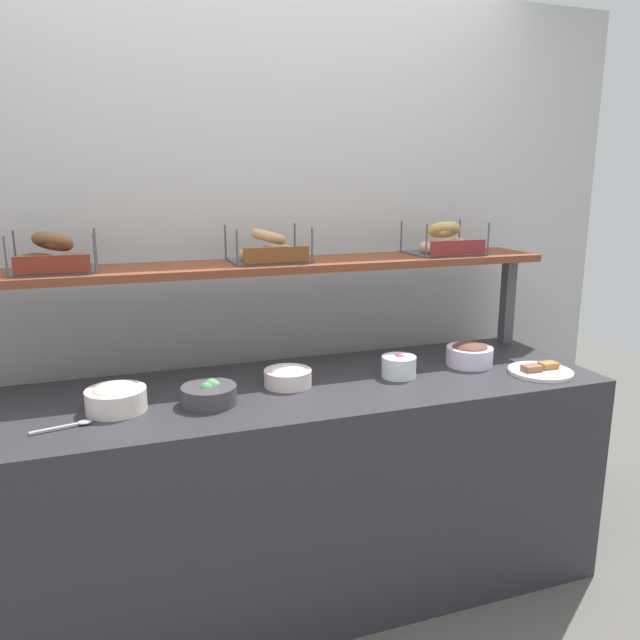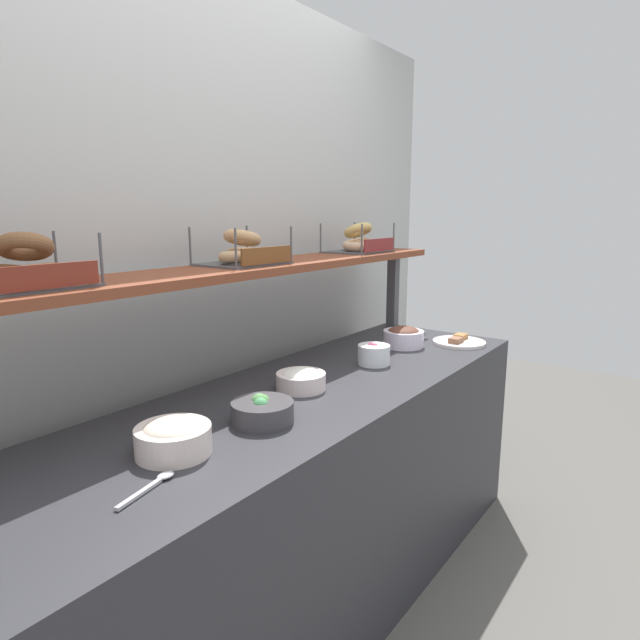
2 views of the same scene
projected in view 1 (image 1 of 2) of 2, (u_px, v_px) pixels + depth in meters
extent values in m
plane|color=#595651|center=(293.00, 586.00, 2.47)|extent=(8.00, 8.00, 0.00)
cube|color=#B6B8B6|center=(254.00, 272.00, 2.70)|extent=(3.59, 0.06, 2.40)
cube|color=#2D2D33|center=(292.00, 490.00, 2.37)|extent=(2.39, 0.70, 0.85)
cube|color=#4C4C51|center=(507.00, 301.00, 2.84)|extent=(0.05, 0.05, 0.40)
cube|color=brown|center=(270.00, 266.00, 2.43)|extent=(2.35, 0.32, 0.03)
cylinder|color=white|center=(288.00, 378.00, 2.28)|extent=(0.18, 0.18, 0.06)
ellipsoid|color=white|center=(288.00, 371.00, 2.27)|extent=(0.14, 0.14, 0.04)
cylinder|color=#434044|center=(209.00, 395.00, 2.09)|extent=(0.19, 0.19, 0.06)
sphere|color=#55A249|center=(215.00, 386.00, 2.11)|extent=(0.04, 0.04, 0.04)
sphere|color=#469258|center=(206.00, 389.00, 2.08)|extent=(0.05, 0.05, 0.05)
sphere|color=#589551|center=(211.00, 386.00, 2.11)|extent=(0.05, 0.05, 0.05)
cylinder|color=silver|center=(116.00, 400.00, 2.03)|extent=(0.20, 0.20, 0.08)
ellipsoid|color=beige|center=(116.00, 391.00, 2.02)|extent=(0.15, 0.15, 0.05)
cylinder|color=white|center=(469.00, 356.00, 2.53)|extent=(0.19, 0.19, 0.08)
ellipsoid|color=brown|center=(470.00, 349.00, 2.52)|extent=(0.15, 0.15, 0.05)
cylinder|color=white|center=(399.00, 367.00, 2.38)|extent=(0.13, 0.13, 0.08)
sphere|color=#A03B5D|center=(398.00, 358.00, 2.39)|extent=(0.04, 0.04, 0.04)
sphere|color=#8E3142|center=(399.00, 358.00, 2.40)|extent=(0.03, 0.03, 0.03)
sphere|color=#97294F|center=(403.00, 359.00, 2.38)|extent=(0.03, 0.03, 0.03)
sphere|color=#9A3947|center=(398.00, 360.00, 2.37)|extent=(0.03, 0.03, 0.03)
sphere|color=#A7415C|center=(400.00, 359.00, 2.37)|extent=(0.04, 0.04, 0.04)
cylinder|color=white|center=(540.00, 372.00, 2.42)|extent=(0.25, 0.25, 0.01)
cube|color=brown|center=(532.00, 368.00, 2.40)|extent=(0.07, 0.05, 0.02)
cube|color=#A5703B|center=(548.00, 365.00, 2.44)|extent=(0.07, 0.05, 0.02)
cube|color=#B7B7BC|center=(54.00, 429.00, 1.87)|extent=(0.14, 0.04, 0.01)
ellipsoid|color=#B7B7BC|center=(84.00, 422.00, 1.92)|extent=(0.04, 0.03, 0.01)
cube|color=#4C4C51|center=(55.00, 270.00, 2.19)|extent=(0.29, 0.24, 0.01)
cylinder|color=#4C4C51|center=(6.00, 257.00, 2.02)|extent=(0.01, 0.01, 0.14)
cylinder|color=#4C4C51|center=(95.00, 254.00, 2.11)|extent=(0.01, 0.01, 0.14)
cylinder|color=#4C4C51|center=(15.00, 250.00, 2.23)|extent=(0.01, 0.01, 0.14)
cylinder|color=#4C4C51|center=(95.00, 247.00, 2.32)|extent=(0.01, 0.01, 0.14)
cube|color=maroon|center=(52.00, 264.00, 2.07)|extent=(0.24, 0.01, 0.06)
torus|color=brown|center=(38.00, 262.00, 2.14)|extent=(0.19, 0.20, 0.06)
torus|color=#8E5E34|center=(68.00, 260.00, 2.23)|extent=(0.19, 0.19, 0.05)
torus|color=brown|center=(53.00, 241.00, 2.16)|extent=(0.20, 0.20, 0.09)
cube|color=#4C4C51|center=(268.00, 260.00, 2.44)|extent=(0.30, 0.24, 0.01)
cylinder|color=#4C4C51|center=(237.00, 248.00, 2.27)|extent=(0.01, 0.01, 0.14)
cylinder|color=#4C4C51|center=(312.00, 246.00, 2.37)|extent=(0.01, 0.01, 0.14)
cylinder|color=#4C4C51|center=(225.00, 242.00, 2.49)|extent=(0.01, 0.01, 0.14)
cylinder|color=#4C4C51|center=(295.00, 240.00, 2.58)|extent=(0.01, 0.01, 0.14)
cube|color=brown|center=(276.00, 255.00, 2.32)|extent=(0.26, 0.01, 0.06)
torus|color=tan|center=(257.00, 254.00, 2.39)|extent=(0.20, 0.20, 0.05)
torus|color=tan|center=(277.00, 251.00, 2.48)|extent=(0.19, 0.19, 0.05)
torus|color=tan|center=(268.00, 237.00, 2.42)|extent=(0.16, 0.16, 0.08)
cube|color=#4C4C51|center=(443.00, 253.00, 2.69)|extent=(0.31, 0.24, 0.01)
cylinder|color=#4C4C51|center=(426.00, 241.00, 2.52)|extent=(0.01, 0.01, 0.14)
cylinder|color=#4C4C51|center=(488.00, 239.00, 2.62)|extent=(0.01, 0.01, 0.14)
cylinder|color=#4C4C51|center=(401.00, 237.00, 2.73)|extent=(0.01, 0.01, 0.14)
cylinder|color=#4C4C51|center=(459.00, 235.00, 2.83)|extent=(0.01, 0.01, 0.14)
cube|color=maroon|center=(458.00, 248.00, 2.57)|extent=(0.26, 0.01, 0.06)
torus|color=tan|center=(436.00, 247.00, 2.64)|extent=(0.20, 0.20, 0.05)
torus|color=tan|center=(448.00, 244.00, 2.73)|extent=(0.20, 0.20, 0.06)
torus|color=tan|center=(444.00, 230.00, 2.67)|extent=(0.17, 0.17, 0.09)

